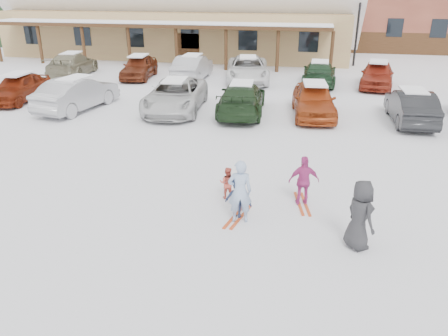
% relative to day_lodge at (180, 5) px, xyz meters
% --- Properties ---
extents(ground, '(160.00, 160.00, 0.00)m').
position_rel_day_lodge_xyz_m(ground, '(9.00, -27.96, -3.94)').
color(ground, white).
rests_on(ground, ground).
extents(day_lodge, '(29.12, 12.50, 10.38)m').
position_rel_day_lodge_xyz_m(day_lodge, '(0.00, 0.00, 0.00)').
color(day_lodge, tan).
rests_on(day_lodge, ground).
extents(lamp_post, '(0.50, 0.25, 5.87)m').
position_rel_day_lodge_xyz_m(lamp_post, '(14.38, -3.63, -0.61)').
color(lamp_post, black).
rests_on(lamp_post, ground).
extents(adult_skier, '(0.69, 0.52, 1.69)m').
position_rel_day_lodge_xyz_m(adult_skier, '(9.92, -28.01, -3.10)').
color(adult_skier, '#94ACCF').
rests_on(adult_skier, ground).
extents(toddler_red, '(0.47, 0.37, 0.95)m').
position_rel_day_lodge_xyz_m(toddler_red, '(9.36, -26.79, -3.47)').
color(toddler_red, '#C64C3D').
rests_on(toddler_red, ground).
extents(child_navy, '(0.82, 0.58, 1.15)m').
position_rel_day_lodge_xyz_m(child_navy, '(9.85, -27.83, -3.37)').
color(child_navy, '#1C2641').
rests_on(child_navy, ground).
extents(skis_child_navy, '(0.51, 1.41, 0.03)m').
position_rel_day_lodge_xyz_m(skis_child_navy, '(9.85, -27.83, -3.93)').
color(skis_child_navy, '#BF431B').
rests_on(skis_child_navy, ground).
extents(child_magenta, '(0.89, 0.51, 1.43)m').
position_rel_day_lodge_xyz_m(child_magenta, '(11.49, -26.74, -3.23)').
color(child_magenta, '#B6347D').
rests_on(child_magenta, ground).
extents(skis_child_magenta, '(0.48, 1.41, 0.03)m').
position_rel_day_lodge_xyz_m(skis_child_magenta, '(11.49, -26.74, -3.93)').
color(skis_child_magenta, '#BF431B').
rests_on(skis_child_magenta, ground).
extents(bystander_dark, '(0.90, 0.99, 1.69)m').
position_rel_day_lodge_xyz_m(bystander_dark, '(12.80, -28.66, -3.10)').
color(bystander_dark, '#2A2A2D').
rests_on(bystander_dark, ground).
extents(parked_car_0, '(1.87, 4.26, 1.43)m').
position_rel_day_lodge_xyz_m(parked_car_0, '(-3.36, -18.00, -3.23)').
color(parked_car_0, maroon).
rests_on(parked_car_0, ground).
extents(parked_car_1, '(2.43, 4.96, 1.56)m').
position_rel_day_lodge_xyz_m(parked_car_1, '(0.42, -18.90, -3.16)').
color(parked_car_1, '#9C9CA1').
rests_on(parked_car_1, ground).
extents(parked_car_2, '(2.99, 5.61, 1.50)m').
position_rel_day_lodge_xyz_m(parked_car_2, '(5.14, -18.15, -3.19)').
color(parked_car_2, silver).
rests_on(parked_car_2, ground).
extents(parked_car_3, '(2.40, 5.16, 1.46)m').
position_rel_day_lodge_xyz_m(parked_car_3, '(8.33, -18.03, -3.21)').
color(parked_car_3, '#1E341B').
rests_on(parked_car_3, ground).
extents(parked_car_4, '(2.29, 4.69, 1.54)m').
position_rel_day_lodge_xyz_m(parked_car_4, '(11.62, -17.77, -3.17)').
color(parked_car_4, '#A23E16').
rests_on(parked_car_4, ground).
extents(parked_car_5, '(1.68, 4.44, 1.45)m').
position_rel_day_lodge_xyz_m(parked_car_5, '(15.81, -17.94, -3.22)').
color(parked_car_5, '#222326').
rests_on(parked_car_5, ground).
extents(parked_car_7, '(2.88, 5.43, 1.50)m').
position_rel_day_lodge_xyz_m(parked_car_7, '(-4.11, -11.28, -3.19)').
color(parked_car_7, gray).
rests_on(parked_car_7, ground).
extents(parked_car_8, '(2.14, 4.41, 1.45)m').
position_rel_day_lodge_xyz_m(parked_car_8, '(0.49, -11.11, -3.22)').
color(parked_car_8, maroon).
rests_on(parked_car_8, ground).
extents(parked_car_9, '(1.67, 4.70, 1.54)m').
position_rel_day_lodge_xyz_m(parked_car_9, '(3.99, -10.89, -3.17)').
color(parked_car_9, '#A7A7AC').
rests_on(parked_car_9, ground).
extents(parked_car_10, '(3.40, 5.84, 1.53)m').
position_rel_day_lodge_xyz_m(parked_car_10, '(7.50, -10.76, -3.18)').
color(parked_car_10, white).
rests_on(parked_car_10, ground).
extents(parked_car_11, '(2.02, 4.80, 1.38)m').
position_rel_day_lodge_xyz_m(parked_car_11, '(11.86, -10.75, -3.25)').
color(parked_car_11, '#1D3D23').
rests_on(parked_car_11, ground).
extents(parked_car_12, '(2.42, 4.64, 1.51)m').
position_rel_day_lodge_xyz_m(parked_car_12, '(15.19, -10.86, -3.19)').
color(parked_car_12, maroon).
rests_on(parked_car_12, ground).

